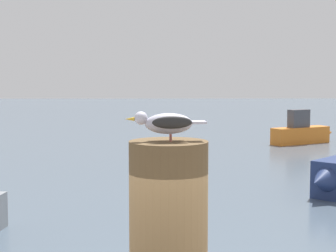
# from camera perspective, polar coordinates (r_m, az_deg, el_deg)

# --- Properties ---
(mooring_post) EXTENTS (0.38, 0.38, 0.96)m
(mooring_post) POSITION_cam_1_polar(r_m,az_deg,el_deg) (3.00, 0.05, -10.62)
(mooring_post) COLOR brown
(mooring_post) RESTS_ON harbor_quay
(seagull) EXTENTS (0.39, 0.17, 0.14)m
(seagull) POSITION_cam_1_polar(r_m,az_deg,el_deg) (2.90, -0.08, 0.32)
(seagull) COLOR #C66B60
(seagull) RESTS_ON mooring_post
(boat_orange) EXTENTS (2.98, 2.08, 1.40)m
(boat_orange) POSITION_cam_1_polar(r_m,az_deg,el_deg) (25.31, 12.65, -0.59)
(boat_orange) COLOR orange
(boat_orange) RESTS_ON ground_plane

